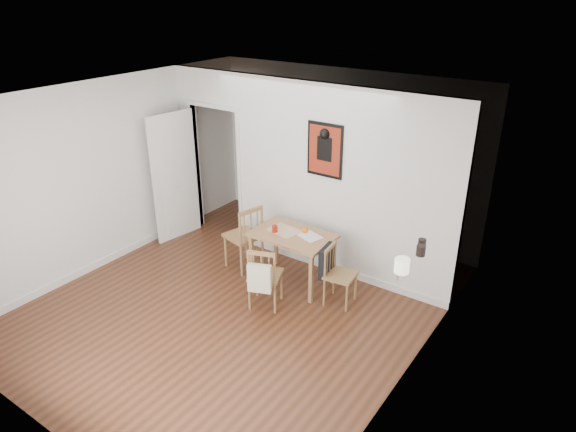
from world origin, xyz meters
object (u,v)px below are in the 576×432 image
Objects in this scene: notebook at (310,236)px; ceramic_jar_a at (421,250)px; red_glass at (275,229)px; ceramic_jar_b at (422,244)px; chair_right at (339,275)px; mantel_lamp at (402,267)px; bookshelf at (264,158)px; chair_front at (265,275)px; fireplace at (413,308)px; dining_table at (292,240)px; chair_left at (243,236)px; orange_fruit at (305,230)px.

ceramic_jar_a is (1.62, -0.44, 0.49)m from notebook.
ceramic_jar_b reaches higher than red_glass.
chair_right is 3.48× the size of mantel_lamp.
chair_right is 0.63m from notebook.
chair_front is at bearing -53.05° from bookshelf.
ceramic_jar_a reaches higher than fireplace.
bookshelf is at bearing 130.39° from red_glass.
chair_front reaches higher than dining_table.
bookshelf is 4.18m from fireplace.
bookshelf reaches higher than chair_left.
chair_right is at bearing -17.03° from orange_fruit.
notebook is at bearing 148.52° from mantel_lamp.
chair_right is at bearing -34.81° from bookshelf.
ceramic_jar_a is (1.82, 0.27, 0.79)m from chair_front.
chair_front is 8.75× the size of red_glass.
red_glass is 0.43× the size of mantel_lamp.
bookshelf is 7.09× the size of notebook.
orange_fruit is at bearing 83.75° from chair_front.
chair_right is 8.12× the size of red_glass.
ceramic_jar_a is (2.65, -0.33, 0.73)m from chair_left.
chair_front is 1.98m from ceramic_jar_b.
chair_right is 6.77× the size of ceramic_jar_a.
red_glass is at bearing 114.48° from chair_front.
bookshelf reaches higher than red_glass.
orange_fruit is at bearing 148.82° from mantel_lamp.
orange_fruit is 0.37× the size of mantel_lamp.
orange_fruit is 0.77× the size of ceramic_jar_b.
chair_right is 1.40m from ceramic_jar_a.
chair_left is at bearing -169.42° from orange_fruit.
mantel_lamp reaches higher than ceramic_jar_b.
notebook is at bearing 74.14° from chair_front.
chair_front is 0.67× the size of fireplace.
orange_fruit is at bearing 46.22° from dining_table.
fireplace is 12.99× the size of red_glass.
mantel_lamp is at bearing -84.21° from ceramic_jar_b.
orange_fruit reaches higher than notebook.
chair_front is at bearing -65.52° from red_glass.
chair_front is at bearing 170.93° from mantel_lamp.
red_glass is 0.48m from notebook.
notebook is at bearing 17.93° from red_glass.
fireplace is 5.56× the size of mantel_lamp.
chair_right is at bearing 142.16° from mantel_lamp.
chair_right is (1.56, -0.03, -0.08)m from chair_left.
chair_right is 3.02m from bookshelf.
ceramic_jar_b is (1.69, -0.35, 0.45)m from orange_fruit.
bookshelf reaches higher than dining_table.
chair_left is 1.24× the size of chair_right.
bookshelf is 18.05× the size of ceramic_jar_a.
dining_table is 0.26m from notebook.
chair_left is 0.97m from orange_fruit.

